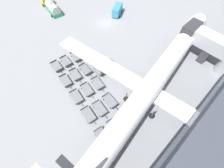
{
  "coord_description": "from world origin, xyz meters",
  "views": [
    {
      "loc": [
        27.11,
        -24.12,
        25.67
      ],
      "look_at": [
        16.0,
        -13.31,
        1.23
      ],
      "focal_mm": 24.0,
      "sensor_mm": 36.0,
      "label": 1
    }
  ],
  "objects_px": {
    "baggage_dolly_row_mid_a_col_b": "(76,75)",
    "baggage_dolly_row_near_col_b": "(66,81)",
    "baggage_dolly_row_mid_b_col_b": "(86,70)",
    "baggage_dolly_row_mid_b_col_d": "(110,101)",
    "baggage_dolly_row_mid_a_col_c": "(87,90)",
    "service_van": "(117,10)",
    "baggage_dolly_row_mid_b_col_c": "(98,83)",
    "baggage_dolly_row_near_col_d": "(89,115)",
    "baggage_dolly_row_mid_a_col_a": "(66,61)",
    "baggage_dolly_row_near_col_e": "(103,137)",
    "baggage_dolly_row_mid_b_col_a": "(76,57)",
    "baggage_dolly_row_near_col_a": "(57,66)",
    "fuel_tanker_secondary": "(52,7)",
    "baggage_dolly_row_mid_a_col_d": "(100,109)",
    "baggage_dolly_row_near_col_c": "(77,97)",
    "baggage_dolly_row_mid_a_col_e": "(115,127)",
    "baggage_dolly_row_mid_b_col_e": "(125,120)",
    "airplane": "(152,85)"
  },
  "relations": [
    {
      "from": "baggage_dolly_row_mid_a_col_b",
      "to": "baggage_dolly_row_near_col_b",
      "type": "bearing_deg",
      "value": -94.17
    },
    {
      "from": "baggage_dolly_row_mid_b_col_b",
      "to": "baggage_dolly_row_mid_b_col_d",
      "type": "bearing_deg",
      "value": -8.47
    },
    {
      "from": "baggage_dolly_row_mid_a_col_c",
      "to": "baggage_dolly_row_mid_b_col_b",
      "type": "distance_m",
      "value": 5.03
    },
    {
      "from": "service_van",
      "to": "baggage_dolly_row_mid_b_col_c",
      "type": "distance_m",
      "value": 24.39
    },
    {
      "from": "baggage_dolly_row_near_col_d",
      "to": "baggage_dolly_row_mid_a_col_b",
      "type": "distance_m",
      "value": 9.35
    },
    {
      "from": "baggage_dolly_row_mid_a_col_c",
      "to": "baggage_dolly_row_mid_b_col_d",
      "type": "relative_size",
      "value": 1.0
    },
    {
      "from": "baggage_dolly_row_mid_a_col_a",
      "to": "baggage_dolly_row_mid_a_col_c",
      "type": "xyz_separation_m",
      "value": [
        8.87,
        -1.23,
        0.0
      ]
    },
    {
      "from": "baggage_dolly_row_near_col_e",
      "to": "baggage_dolly_row_mid_b_col_a",
      "type": "height_order",
      "value": "same"
    },
    {
      "from": "baggage_dolly_row_mid_a_col_a",
      "to": "baggage_dolly_row_mid_a_col_c",
      "type": "bearing_deg",
      "value": -7.88
    },
    {
      "from": "baggage_dolly_row_near_col_a",
      "to": "baggage_dolly_row_mid_b_col_a",
      "type": "xyz_separation_m",
      "value": [
        0.64,
        4.71,
        0.0
      ]
    },
    {
      "from": "baggage_dolly_row_mid_b_col_c",
      "to": "baggage_dolly_row_near_col_b",
      "type": "bearing_deg",
      "value": -139.64
    },
    {
      "from": "fuel_tanker_secondary",
      "to": "baggage_dolly_row_mid_a_col_c",
      "type": "xyz_separation_m",
      "value": [
        28.11,
        -9.9,
        -0.78
      ]
    },
    {
      "from": "baggage_dolly_row_mid_a_col_b",
      "to": "baggage_dolly_row_mid_b_col_d",
      "type": "xyz_separation_m",
      "value": [
        9.31,
        1.01,
        0.0
      ]
    },
    {
      "from": "baggage_dolly_row_mid_a_col_b",
      "to": "baggage_dolly_row_mid_a_col_d",
      "type": "xyz_separation_m",
      "value": [
        9.14,
        -1.39,
        0.0
      ]
    },
    {
      "from": "baggage_dolly_row_near_col_c",
      "to": "baggage_dolly_row_mid_a_col_e",
      "type": "relative_size",
      "value": 1.0
    },
    {
      "from": "baggage_dolly_row_mid_a_col_c",
      "to": "baggage_dolly_row_mid_b_col_a",
      "type": "distance_m",
      "value": 9.24
    },
    {
      "from": "baggage_dolly_row_mid_b_col_b",
      "to": "fuel_tanker_secondary",
      "type": "bearing_deg",
      "value": 163.71
    },
    {
      "from": "fuel_tanker_secondary",
      "to": "baggage_dolly_row_mid_a_col_c",
      "type": "relative_size",
      "value": 2.46
    },
    {
      "from": "baggage_dolly_row_near_col_b",
      "to": "baggage_dolly_row_mid_b_col_e",
      "type": "height_order",
      "value": "same"
    },
    {
      "from": "baggage_dolly_row_near_col_d",
      "to": "baggage_dolly_row_mid_b_col_b",
      "type": "xyz_separation_m",
      "value": [
        -8.28,
        5.94,
        0.0
      ]
    },
    {
      "from": "airplane",
      "to": "service_van",
      "type": "distance_m",
      "value": 26.87
    },
    {
      "from": "baggage_dolly_row_mid_a_col_e",
      "to": "baggage_dolly_row_near_col_d",
      "type": "bearing_deg",
      "value": -160.14
    },
    {
      "from": "service_van",
      "to": "baggage_dolly_row_near_col_e",
      "type": "height_order",
      "value": "service_van"
    },
    {
      "from": "baggage_dolly_row_mid_a_col_c",
      "to": "baggage_dolly_row_mid_a_col_d",
      "type": "distance_m",
      "value": 4.75
    },
    {
      "from": "baggage_dolly_row_mid_b_col_c",
      "to": "baggage_dolly_row_mid_b_col_a",
      "type": "bearing_deg",
      "value": 172.02
    },
    {
      "from": "baggage_dolly_row_near_col_e",
      "to": "baggage_dolly_row_mid_a_col_d",
      "type": "xyz_separation_m",
      "value": [
        -3.98,
        2.99,
        0.0
      ]
    },
    {
      "from": "service_van",
      "to": "baggage_dolly_row_mid_b_col_c",
      "type": "bearing_deg",
      "value": -54.4
    },
    {
      "from": "baggage_dolly_row_mid_b_col_e",
      "to": "baggage_dolly_row_mid_b_col_b",
      "type": "bearing_deg",
      "value": 171.6
    },
    {
      "from": "airplane",
      "to": "baggage_dolly_row_mid_b_col_c",
      "type": "relative_size",
      "value": 12.26
    },
    {
      "from": "baggage_dolly_row_mid_b_col_b",
      "to": "baggage_dolly_row_mid_b_col_c",
      "type": "xyz_separation_m",
      "value": [
        4.46,
        -0.44,
        0.0
      ]
    },
    {
      "from": "baggage_dolly_row_mid_b_col_c",
      "to": "baggage_dolly_row_mid_a_col_a",
      "type": "bearing_deg",
      "value": -172.44
    },
    {
      "from": "baggage_dolly_row_near_col_a",
      "to": "baggage_dolly_row_mid_b_col_c",
      "type": "bearing_deg",
      "value": 20.15
    },
    {
      "from": "fuel_tanker_secondary",
      "to": "baggage_dolly_row_near_col_c",
      "type": "bearing_deg",
      "value": -23.82
    },
    {
      "from": "baggage_dolly_row_mid_a_col_d",
      "to": "baggage_dolly_row_mid_b_col_a",
      "type": "height_order",
      "value": "same"
    },
    {
      "from": "airplane",
      "to": "baggage_dolly_row_mid_a_col_c",
      "type": "bearing_deg",
      "value": -137.81
    },
    {
      "from": "baggage_dolly_row_near_col_b",
      "to": "baggage_dolly_row_near_col_c",
      "type": "bearing_deg",
      "value": -8.28
    },
    {
      "from": "fuel_tanker_secondary",
      "to": "baggage_dolly_row_near_col_b",
      "type": "height_order",
      "value": "fuel_tanker_secondary"
    },
    {
      "from": "fuel_tanker_secondary",
      "to": "baggage_dolly_row_near_col_d",
      "type": "xyz_separation_m",
      "value": [
        32.27,
        -12.95,
        -0.78
      ]
    },
    {
      "from": "baggage_dolly_row_near_col_a",
      "to": "baggage_dolly_row_near_col_e",
      "type": "distance_m",
      "value": 17.99
    },
    {
      "from": "baggage_dolly_row_mid_b_col_d",
      "to": "baggage_dolly_row_mid_a_col_c",
      "type": "bearing_deg",
      "value": -162.25
    },
    {
      "from": "baggage_dolly_row_mid_a_col_c",
      "to": "baggage_dolly_row_mid_b_col_c",
      "type": "distance_m",
      "value": 2.47
    },
    {
      "from": "baggage_dolly_row_near_col_b",
      "to": "baggage_dolly_row_mid_a_col_b",
      "type": "xyz_separation_m",
      "value": [
        0.17,
        2.32,
        0.0
      ]
    },
    {
      "from": "baggage_dolly_row_near_col_b",
      "to": "baggage_dolly_row_near_col_e",
      "type": "bearing_deg",
      "value": -8.83
    },
    {
      "from": "airplane",
      "to": "fuel_tanker_secondary",
      "type": "xyz_separation_m",
      "value": [
        -36.89,
        1.94,
        -2.16
      ]
    },
    {
      "from": "baggage_dolly_row_near_col_b",
      "to": "baggage_dolly_row_near_col_c",
      "type": "relative_size",
      "value": 1.0
    },
    {
      "from": "baggage_dolly_row_near_col_d",
      "to": "baggage_dolly_row_mid_b_col_c",
      "type": "relative_size",
      "value": 1.0
    },
    {
      "from": "fuel_tanker_secondary",
      "to": "baggage_dolly_row_mid_a_col_a",
      "type": "bearing_deg",
      "value": -24.25
    },
    {
      "from": "service_van",
      "to": "baggage_dolly_row_mid_a_col_a",
      "type": "distance_m",
      "value": 21.64
    },
    {
      "from": "baggage_dolly_row_near_col_a",
      "to": "baggage_dolly_row_mid_a_col_b",
      "type": "relative_size",
      "value": 0.99
    },
    {
      "from": "baggage_dolly_row_near_col_e",
      "to": "baggage_dolly_row_mid_b_col_c",
      "type": "relative_size",
      "value": 1.0
    }
  ]
}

